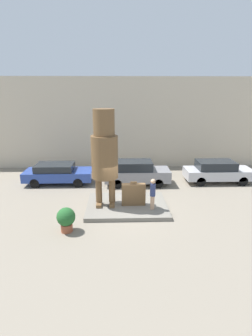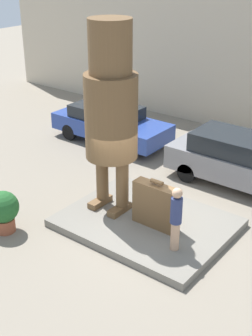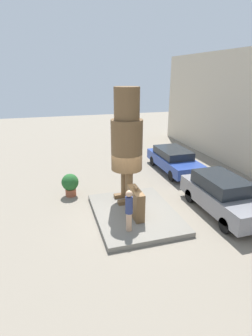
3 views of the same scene
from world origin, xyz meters
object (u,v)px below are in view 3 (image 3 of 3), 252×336
(planter_pot, at_px, (70,184))
(statue_figure, at_px, (127,138))
(parked_car_blue, at_px, (174,159))
(parked_car_grey, at_px, (222,195))
(giant_suitcase, at_px, (136,203))
(tourist, at_px, (129,209))

(planter_pot, bearing_deg, statue_figure, 55.69)
(statue_figure, relative_size, parked_car_blue, 1.11)
(parked_car_grey, xyz_separation_m, planter_pot, (-3.63, -6.24, -0.20))
(statue_figure, bearing_deg, parked_car_grey, 62.70)
(giant_suitcase, bearing_deg, tourist, -31.57)
(statue_figure, height_order, tourist, statue_figure)
(tourist, xyz_separation_m, planter_pot, (-4.17, -1.81, -0.47))
(statue_figure, distance_m, giant_suitcase, 2.86)
(tourist, height_order, parked_car_grey, tourist)
(tourist, distance_m, parked_car_blue, 7.69)
(tourist, bearing_deg, planter_pot, -156.57)
(tourist, distance_m, planter_pot, 4.57)
(tourist, relative_size, parked_car_grey, 0.38)
(giant_suitcase, distance_m, tourist, 1.17)
(statue_figure, xyz_separation_m, parked_car_blue, (-3.49, 4.16, -2.47))
(statue_figure, height_order, parked_car_blue, statue_figure)
(parked_car_grey, bearing_deg, parked_car_blue, 175.98)
(statue_figure, distance_m, tourist, 3.32)
(planter_pot, bearing_deg, parked_car_blue, 105.31)
(giant_suitcase, relative_size, parked_car_grey, 0.31)
(tourist, height_order, parked_car_blue, tourist)
(parked_car_grey, height_order, planter_pot, parked_car_grey)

